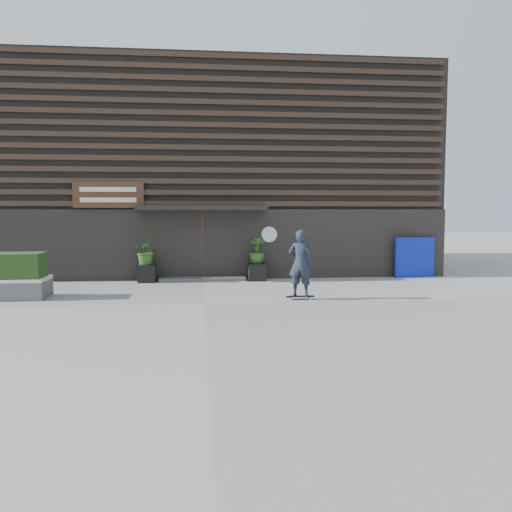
{
  "coord_description": "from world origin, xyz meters",
  "views": [
    {
      "loc": [
        -0.13,
        -14.15,
        2.5
      ],
      "look_at": [
        1.59,
        1.75,
        1.1
      ],
      "focal_mm": 37.53,
      "sensor_mm": 36.0,
      "label": 1
    }
  ],
  "objects": [
    {
      "name": "blue_tarp",
      "position": [
        7.78,
        4.7,
        0.74
      ],
      "size": [
        1.57,
        0.35,
        1.47
      ],
      "primitive_type": "cube",
      "rotation": [
        0.0,
        0.0,
        0.15
      ],
      "color": "#0C1CA4",
      "rests_on": "ground"
    },
    {
      "name": "building",
      "position": [
        -0.0,
        9.96,
        3.99
      ],
      "size": [
        18.0,
        11.0,
        8.0
      ],
      "color": "black",
      "rests_on": "ground"
    },
    {
      "name": "entrance_step",
      "position": [
        0.0,
        4.6,
        0.06
      ],
      "size": [
        3.0,
        0.8,
        0.12
      ],
      "primitive_type": "cube",
      "color": "#484846",
      "rests_on": "ground"
    },
    {
      "name": "skateboarder",
      "position": [
        2.67,
        0.34,
        1.01
      ],
      "size": [
        0.79,
        0.65,
        1.94
      ],
      "color": "black",
      "rests_on": "ground"
    },
    {
      "name": "planter_pot_left",
      "position": [
        -1.9,
        4.4,
        0.3
      ],
      "size": [
        0.6,
        0.6,
        0.6
      ],
      "primitive_type": "cube",
      "color": "black",
      "rests_on": "ground"
    },
    {
      "name": "bamboo_right",
      "position": [
        1.9,
        4.4,
        1.08
      ],
      "size": [
        0.54,
        0.54,
        0.96
      ],
      "primitive_type": "imported",
      "color": "#2D591E",
      "rests_on": "planter_pot_right"
    },
    {
      "name": "ground",
      "position": [
        0.0,
        0.0,
        0.0
      ],
      "size": [
        80.0,
        80.0,
        0.0
      ],
      "primitive_type": "plane",
      "color": "gray",
      "rests_on": "ground"
    },
    {
      "name": "bamboo_left",
      "position": [
        -1.9,
        4.4,
        1.08
      ],
      "size": [
        0.86,
        0.75,
        0.96
      ],
      "primitive_type": "imported",
      "color": "#2D591E",
      "rests_on": "planter_pot_left"
    },
    {
      "name": "planter_pot_right",
      "position": [
        1.9,
        4.4,
        0.3
      ],
      "size": [
        0.6,
        0.6,
        0.6
      ],
      "primitive_type": "cube",
      "color": "black",
      "rests_on": "ground"
    }
  ]
}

